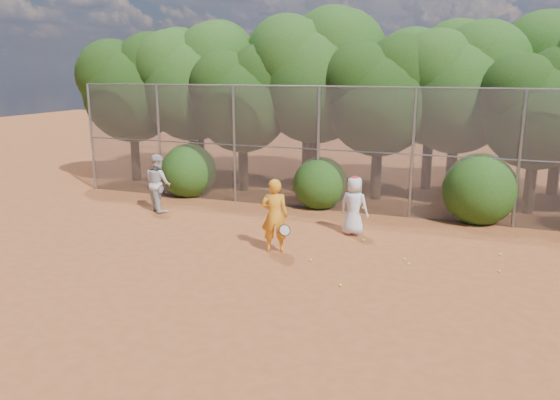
% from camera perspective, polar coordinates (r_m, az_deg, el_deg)
% --- Properties ---
extents(ground, '(80.00, 80.00, 0.00)m').
position_cam_1_polar(ground, '(12.43, 0.24, -7.86)').
color(ground, brown).
rests_on(ground, ground).
extents(fence_back, '(20.05, 0.09, 4.03)m').
position_cam_1_polar(fence_back, '(17.53, 6.79, 5.30)').
color(fence_back, gray).
rests_on(fence_back, ground).
extents(tree_0, '(4.38, 3.81, 6.00)m').
position_cam_1_polar(tree_0, '(23.22, -15.14, 11.59)').
color(tree_0, black).
rests_on(tree_0, ground).
extents(tree_1, '(4.64, 4.03, 6.35)m').
position_cam_1_polar(tree_1, '(22.29, -9.04, 12.42)').
color(tree_1, black).
rests_on(tree_1, ground).
extents(tree_2, '(3.99, 3.47, 5.47)m').
position_cam_1_polar(tree_2, '(20.54, -3.80, 10.85)').
color(tree_2, black).
rests_on(tree_2, ground).
extents(tree_3, '(4.89, 4.26, 6.70)m').
position_cam_1_polar(tree_3, '(20.58, 3.91, 13.12)').
color(tree_3, black).
rests_on(tree_3, ground).
extents(tree_4, '(4.19, 3.64, 5.73)m').
position_cam_1_polar(tree_4, '(19.41, 10.53, 11.02)').
color(tree_4, black).
rests_on(tree_4, ground).
extents(tree_5, '(4.51, 3.92, 6.17)m').
position_cam_1_polar(tree_5, '(19.91, 18.24, 11.47)').
color(tree_5, black).
rests_on(tree_5, ground).
extents(tree_6, '(3.86, 3.36, 5.29)m').
position_cam_1_polar(tree_6, '(18.97, 25.56, 9.01)').
color(tree_6, black).
rests_on(tree_6, ground).
extents(tree_9, '(4.83, 4.20, 6.62)m').
position_cam_1_polar(tree_9, '(24.78, -8.42, 12.94)').
color(tree_9, black).
rests_on(tree_9, ground).
extents(tree_10, '(5.15, 4.48, 7.06)m').
position_cam_1_polar(tree_10, '(22.98, 3.12, 13.75)').
color(tree_10, black).
rests_on(tree_10, ground).
extents(tree_11, '(4.64, 4.03, 6.35)m').
position_cam_1_polar(tree_11, '(21.58, 15.79, 12.06)').
color(tree_11, black).
rests_on(tree_11, ground).
extents(bush_0, '(2.00, 2.00, 2.00)m').
position_cam_1_polar(bush_0, '(20.18, -9.52, 3.26)').
color(bush_0, '#1D4010').
rests_on(bush_0, ground).
extents(bush_1, '(1.80, 1.80, 1.80)m').
position_cam_1_polar(bush_1, '(18.24, 4.23, 2.00)').
color(bush_1, '#1D4010').
rests_on(bush_1, ground).
extents(bush_2, '(2.20, 2.20, 2.20)m').
position_cam_1_polar(bush_2, '(17.49, 20.15, 1.37)').
color(bush_2, '#1D4010').
rests_on(bush_2, ground).
extents(player_yellow, '(0.91, 0.67, 1.89)m').
position_cam_1_polar(player_yellow, '(13.72, -0.57, -1.64)').
color(player_yellow, orange).
rests_on(player_yellow, ground).
extents(player_teen, '(0.89, 0.67, 1.68)m').
position_cam_1_polar(player_teen, '(15.32, 7.75, -0.57)').
color(player_teen, white).
rests_on(player_teen, ground).
extents(player_white, '(1.15, 1.08, 1.87)m').
position_cam_1_polar(player_white, '(18.14, -12.60, 1.76)').
color(player_white, silver).
rests_on(player_white, ground).
extents(ball_0, '(0.07, 0.07, 0.07)m').
position_cam_1_polar(ball_0, '(13.65, 12.84, -6.07)').
color(ball_0, '#BFDC28').
rests_on(ball_0, ground).
extents(ball_1, '(0.07, 0.07, 0.07)m').
position_cam_1_polar(ball_1, '(13.53, 21.95, -6.92)').
color(ball_1, '#BFDC28').
rests_on(ball_1, ground).
extents(ball_2, '(0.07, 0.07, 0.07)m').
position_cam_1_polar(ball_2, '(11.87, 6.31, -8.84)').
color(ball_2, '#BFDC28').
rests_on(ball_2, ground).
extents(ball_3, '(0.07, 0.07, 0.07)m').
position_cam_1_polar(ball_3, '(13.36, 13.31, -6.53)').
color(ball_3, '#BFDC28').
rests_on(ball_3, ground).
extents(ball_4, '(0.07, 0.07, 0.07)m').
position_cam_1_polar(ball_4, '(13.29, 3.21, -6.28)').
color(ball_4, '#BFDC28').
rests_on(ball_4, ground).
extents(ball_5, '(0.07, 0.07, 0.07)m').
position_cam_1_polar(ball_5, '(14.74, 22.04, -5.27)').
color(ball_5, '#BFDC28').
rests_on(ball_5, ground).
extents(ball_6, '(0.07, 0.07, 0.07)m').
position_cam_1_polar(ball_6, '(14.94, 8.69, -4.16)').
color(ball_6, '#BFDC28').
rests_on(ball_6, ground).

